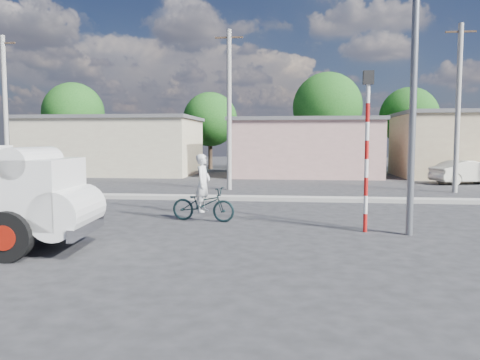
# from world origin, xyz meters

# --- Properties ---
(ground_plane) EXTENTS (120.00, 120.00, 0.00)m
(ground_plane) POSITION_xyz_m (0.00, 0.00, 0.00)
(ground_plane) COLOR #262628
(ground_plane) RESTS_ON ground
(median) EXTENTS (40.00, 0.80, 0.16)m
(median) POSITION_xyz_m (0.00, 8.00, 0.08)
(median) COLOR #99968E
(median) RESTS_ON ground
(bicycle) EXTENTS (2.12, 1.04, 1.07)m
(bicycle) POSITION_xyz_m (-1.54, 2.68, 0.53)
(bicycle) COLOR black
(bicycle) RESTS_ON ground
(cyclist) EXTENTS (0.53, 0.71, 1.79)m
(cyclist) POSITION_xyz_m (-1.54, 2.68, 0.89)
(cyclist) COLOR white
(cyclist) RESTS_ON ground
(car_cream) EXTENTS (4.38, 2.80, 1.36)m
(car_cream) POSITION_xyz_m (11.19, 16.71, 0.68)
(car_cream) COLOR silver
(car_cream) RESTS_ON ground
(traffic_pole) EXTENTS (0.28, 0.18, 4.36)m
(traffic_pole) POSITION_xyz_m (3.20, 1.50, 2.59)
(traffic_pole) COLOR red
(traffic_pole) RESTS_ON ground
(streetlight) EXTENTS (2.34, 0.22, 9.00)m
(streetlight) POSITION_xyz_m (4.14, 1.20, 4.96)
(streetlight) COLOR slate
(streetlight) RESTS_ON ground
(building_row) EXTENTS (37.80, 7.30, 4.44)m
(building_row) POSITION_xyz_m (1.10, 22.00, 2.13)
(building_row) COLOR beige
(building_row) RESTS_ON ground
(tree_row) EXTENTS (43.62, 7.43, 8.42)m
(tree_row) POSITION_xyz_m (3.76, 28.45, 4.99)
(tree_row) COLOR #38281E
(tree_row) RESTS_ON ground
(utility_poles) EXTENTS (35.40, 0.24, 8.00)m
(utility_poles) POSITION_xyz_m (3.25, 12.00, 4.07)
(utility_poles) COLOR #99968E
(utility_poles) RESTS_ON ground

